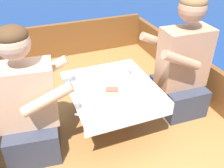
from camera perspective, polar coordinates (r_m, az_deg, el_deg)
ground_plane at (r=2.34m, az=0.39°, el=-14.65°), size 60.00×60.00×0.00m
boat_deck at (r=2.24m, az=0.40°, el=-12.24°), size 1.99×3.02×0.28m
gunwale_starboard at (r=2.48m, az=21.64°, el=-0.27°), size 0.06×3.02×0.37m
bow_coaming at (r=3.24m, az=-9.44°, el=10.14°), size 1.87×0.06×0.42m
cockpit_table at (r=1.96m, az=-0.00°, el=-1.48°), size 0.66×0.72×0.38m
person_port at (r=1.81m, az=-18.59°, el=-4.82°), size 0.56×0.50×0.96m
person_starboard at (r=2.19m, az=15.63°, el=3.73°), size 0.53×0.45×1.03m
plate_sandwich at (r=1.83m, az=-0.03°, el=-2.45°), size 0.19×0.19×0.01m
plate_bread at (r=2.00m, az=-2.18°, el=0.80°), size 0.18×0.18×0.01m
sandwich at (r=1.82m, az=-0.03°, el=-1.75°), size 0.13×0.11×0.05m
bowl_port_near at (r=1.76m, az=5.14°, el=-3.62°), size 0.11×0.11×0.04m
bowl_starboard_near at (r=2.06m, az=-7.15°, el=2.29°), size 0.13×0.13×0.04m
bowl_center_far at (r=1.96m, az=4.56°, el=0.65°), size 0.14×0.14×0.04m
bowl_port_far at (r=1.73m, az=-4.88°, el=-4.34°), size 0.14×0.14×0.04m
coffee_cup_port at (r=1.89m, az=8.09°, el=-0.44°), size 0.09×0.06×0.07m
coffee_cup_starboard at (r=1.85m, az=-5.59°, el=-1.34°), size 0.10×0.07×0.05m
tin_can at (r=1.81m, az=10.46°, el=-2.71°), size 0.07×0.07×0.05m
utensil_fork_starboard at (r=1.89m, az=2.64°, el=-1.43°), size 0.17×0.02×0.00m
utensil_knife_port at (r=2.09m, az=-3.75°, el=2.23°), size 0.04×0.17×0.00m
utensil_spoon_starboard at (r=2.22m, az=-1.22°, el=4.31°), size 0.17×0.05×0.01m
utensil_knife_starboard at (r=1.66m, az=-5.65°, el=-7.21°), size 0.15×0.10×0.00m
utensil_spoon_center at (r=2.14m, az=-4.43°, el=3.03°), size 0.14×0.12×0.01m
utensil_fork_port at (r=2.09m, az=5.06°, el=2.15°), size 0.07×0.17×0.00m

